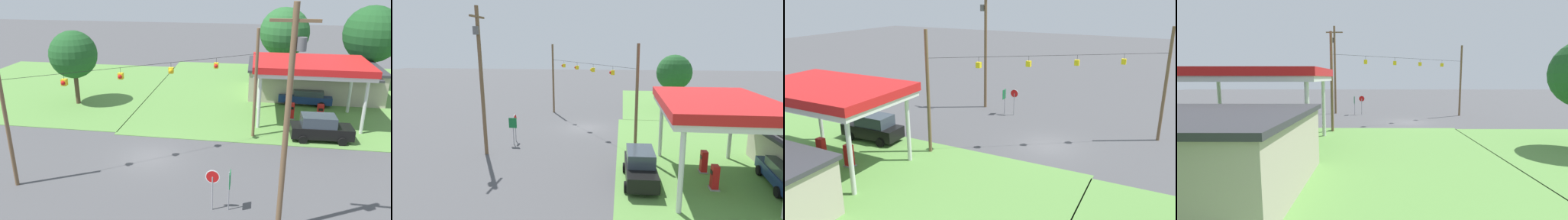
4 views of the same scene
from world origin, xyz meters
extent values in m
plane|color=#4C4C4F|center=(0.00, 0.00, 0.00)|extent=(160.00, 160.00, 0.00)
cube|color=silver|center=(11.92, 9.53, 4.74)|extent=(9.68, 6.41, 0.35)
cube|color=red|center=(11.92, 9.53, 5.19)|extent=(9.88, 6.61, 0.55)
cylinder|color=silver|center=(7.68, 6.93, 2.28)|extent=(0.28, 0.28, 4.57)
cylinder|color=silver|center=(16.16, 6.93, 2.28)|extent=(0.28, 0.28, 4.57)
cylinder|color=silver|center=(7.68, 12.13, 2.28)|extent=(0.28, 0.28, 4.57)
cube|color=gray|center=(10.64, 9.53, 0.06)|extent=(0.71, 0.56, 0.12)
cube|color=red|center=(10.64, 9.53, 0.84)|extent=(0.55, 0.40, 1.43)
cube|color=black|center=(10.64, 9.32, 1.12)|extent=(0.39, 0.03, 0.24)
cube|color=gray|center=(13.21, 9.53, 0.06)|extent=(0.71, 0.56, 0.12)
cube|color=red|center=(13.21, 9.53, 0.84)|extent=(0.55, 0.40, 1.43)
cube|color=black|center=(13.21, 9.32, 1.12)|extent=(0.39, 0.03, 0.24)
cube|color=black|center=(12.64, 5.10, 0.79)|extent=(4.83, 1.97, 0.89)
cube|color=#333D47|center=(12.36, 5.10, 1.66)|extent=(2.67, 1.77, 0.85)
cylinder|color=black|center=(14.10, 6.09, 0.34)|extent=(0.69, 0.24, 0.68)
cylinder|color=black|center=(14.15, 4.20, 0.34)|extent=(0.69, 0.24, 0.68)
cylinder|color=black|center=(11.14, 6.01, 0.34)|extent=(0.69, 0.24, 0.68)
cylinder|color=black|center=(11.19, 4.12, 0.34)|extent=(0.69, 0.24, 0.68)
cylinder|color=black|center=(10.66, 13.16, 0.34)|extent=(0.70, 0.28, 0.68)
cylinder|color=#99999E|center=(5.18, -5.76, 1.05)|extent=(0.08, 0.08, 2.10)
cylinder|color=white|center=(5.18, -5.76, 2.10)|extent=(0.80, 0.03, 0.80)
cylinder|color=red|center=(5.18, -5.76, 2.10)|extent=(0.70, 0.03, 0.70)
cylinder|color=gray|center=(6.09, -5.64, 1.20)|extent=(0.07, 0.07, 2.40)
cube|color=#146B33|center=(6.14, -5.64, 1.95)|extent=(0.04, 0.70, 0.90)
cylinder|color=brown|center=(8.77, -6.95, 5.74)|extent=(0.28, 0.28, 11.48)
cylinder|color=#59595B|center=(9.12, -6.95, 9.68)|extent=(0.44, 0.44, 0.60)
cylinder|color=brown|center=(-7.29, -5.00, 4.38)|extent=(0.24, 0.24, 8.77)
cylinder|color=brown|center=(7.29, 5.00, 4.38)|extent=(0.24, 0.24, 8.77)
cylinder|color=black|center=(0.00, 0.00, 6.84)|extent=(14.60, 10.02, 0.02)
cylinder|color=black|center=(-4.38, -3.00, 6.66)|extent=(0.02, 0.02, 0.35)
cube|color=yellow|center=(-4.38, -3.00, 6.29)|extent=(0.32, 0.32, 0.40)
sphere|color=red|center=(-4.38, -3.17, 6.29)|extent=(0.28, 0.28, 0.28)
cylinder|color=black|center=(-1.46, -1.00, 6.66)|extent=(0.02, 0.02, 0.35)
cube|color=yellow|center=(-1.46, -1.00, 6.29)|extent=(0.32, 0.32, 0.40)
sphere|color=red|center=(-1.46, -1.17, 6.29)|extent=(0.28, 0.28, 0.28)
cylinder|color=black|center=(1.46, 1.00, 6.66)|extent=(0.02, 0.02, 0.35)
cube|color=yellow|center=(1.46, 1.00, 6.29)|extent=(0.32, 0.32, 0.40)
sphere|color=yellow|center=(1.46, 0.83, 6.29)|extent=(0.28, 0.28, 0.28)
cylinder|color=black|center=(4.38, 3.00, 6.66)|extent=(0.02, 0.02, 0.35)
cube|color=yellow|center=(4.38, 3.00, 6.29)|extent=(0.32, 0.32, 0.40)
sphere|color=red|center=(4.38, 2.83, 6.29)|extent=(0.28, 0.28, 0.28)
camera|label=1|loc=(7.13, -24.06, 12.57)|focal=35.00mm
camera|label=2|loc=(31.12, 3.83, 8.60)|focal=28.00mm
camera|label=3|loc=(-7.58, 26.11, 11.10)|focal=35.00mm
camera|label=4|loc=(3.56, 28.04, 4.81)|focal=24.00mm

